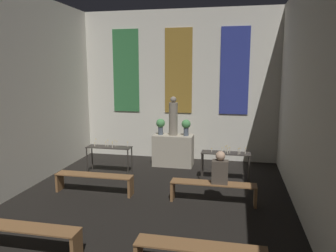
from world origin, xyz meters
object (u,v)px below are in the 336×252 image
(candle_rack_left, at_px, (109,150))
(pew_second_left, at_px, (24,234))
(flower_vase_left, at_px, (161,125))
(candle_rack_right, at_px, (226,157))
(statue, at_px, (173,117))
(pew_back_right, at_px, (213,188))
(person_seated, at_px, (220,169))
(pew_back_left, at_px, (94,180))
(altar, at_px, (173,150))
(flower_vase_right, at_px, (186,126))

(candle_rack_left, distance_m, pew_second_left, 4.32)
(flower_vase_left, distance_m, candle_rack_right, 2.47)
(statue, distance_m, pew_back_right, 3.31)
(person_seated, bearing_deg, pew_back_right, -180.00)
(statue, bearing_deg, person_seated, -59.65)
(candle_rack_right, relative_size, pew_back_left, 0.68)
(pew_back_left, bearing_deg, pew_back_right, 0.00)
(pew_back_left, bearing_deg, candle_rack_left, 98.01)
(pew_back_right, bearing_deg, pew_back_left, 180.00)
(candle_rack_right, distance_m, person_seated, 1.55)
(pew_second_left, distance_m, pew_back_right, 4.00)
(statue, distance_m, pew_second_left, 5.79)
(statue, bearing_deg, candle_rack_right, -35.13)
(candle_rack_right, height_order, pew_back_right, candle_rack_right)
(flower_vase_left, xyz_separation_m, candle_rack_right, (2.08, -1.18, -0.61))
(candle_rack_right, distance_m, pew_back_left, 3.51)
(statue, bearing_deg, pew_second_left, -104.86)
(candle_rack_right, xyz_separation_m, pew_second_left, (-3.13, -4.29, -0.35))
(candle_rack_right, relative_size, pew_second_left, 0.68)
(candle_rack_left, height_order, pew_back_right, candle_rack_left)
(altar, height_order, candle_rack_right, candle_rack_right)
(altar, xyz_separation_m, flower_vase_left, (-0.41, 0.00, 0.80))
(candle_rack_left, height_order, pew_second_left, candle_rack_left)
(statue, height_order, pew_second_left, statue)
(statue, bearing_deg, altar, 0.00)
(pew_back_right, bearing_deg, altar, 118.04)
(candle_rack_left, xyz_separation_m, pew_back_right, (3.12, -1.55, -0.35))
(statue, height_order, flower_vase_left, statue)
(statue, distance_m, pew_back_left, 3.31)
(candle_rack_right, relative_size, pew_back_right, 0.68)
(flower_vase_left, bearing_deg, pew_back_right, -55.73)
(altar, xyz_separation_m, pew_back_left, (-1.45, -2.73, -0.15))
(person_seated, bearing_deg, statue, 120.35)
(pew_back_left, bearing_deg, statue, 61.96)
(person_seated, bearing_deg, candle_rack_right, 87.11)
(altar, distance_m, person_seated, 3.17)
(flower_vase_left, distance_m, pew_second_left, 5.65)
(pew_second_left, height_order, person_seated, person_seated)
(altar, xyz_separation_m, candle_rack_right, (1.67, -1.18, 0.20))
(flower_vase_left, xyz_separation_m, pew_back_right, (1.86, -2.73, -0.95))
(pew_back_right, distance_m, person_seated, 0.49)
(candle_rack_left, bearing_deg, flower_vase_right, 29.53)
(statue, distance_m, candle_rack_left, 2.21)
(candle_rack_left, xyz_separation_m, pew_back_left, (0.22, -1.55, -0.35))
(candle_rack_right, distance_m, pew_second_left, 5.32)
(candle_rack_right, relative_size, person_seated, 1.75)
(pew_back_left, bearing_deg, flower_vase_left, 69.01)
(statue, height_order, flower_vase_right, statue)
(pew_back_left, height_order, person_seated, person_seated)
(statue, relative_size, candle_rack_left, 0.93)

